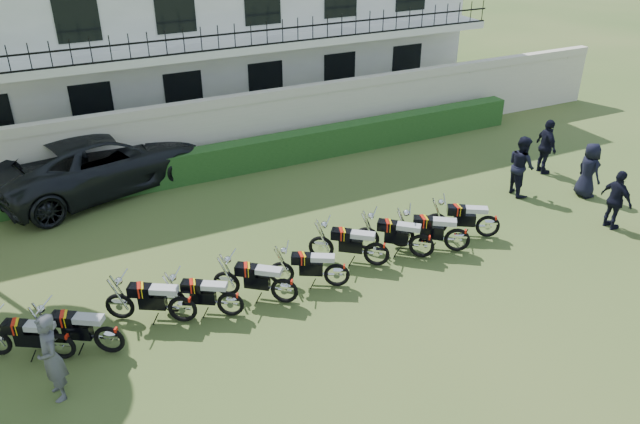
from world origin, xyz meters
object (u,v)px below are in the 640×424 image
(motorcycle_2, at_px, (182,303))
(suv, at_px, (102,161))
(motorcycle_3, at_px, (230,299))
(motorcycle_1, at_px, (108,333))
(officer_2, at_px, (616,200))
(officer_3, at_px, (589,170))
(officer_4, at_px, (521,166))
(motorcycle_7, at_px, (422,240))
(inspector, at_px, (51,358))
(motorcycle_8, at_px, (458,234))
(motorcycle_5, at_px, (337,270))
(officer_5, at_px, (546,147))
(motorcycle_4, at_px, (284,285))
(motorcycle_9, at_px, (489,221))
(motorcycle_0, at_px, (59,340))
(motorcycle_6, at_px, (377,248))

(motorcycle_2, bearing_deg, suv, 33.42)
(motorcycle_3, bearing_deg, suv, 41.74)
(motorcycle_1, bearing_deg, suv, 23.90)
(officer_2, distance_m, officer_3, 1.96)
(motorcycle_3, relative_size, officer_4, 0.89)
(motorcycle_7, height_order, inspector, inspector)
(officer_3, bearing_deg, motorcycle_1, 101.39)
(motorcycle_8, bearing_deg, motorcycle_5, 125.70)
(motorcycle_7, xyz_separation_m, officer_3, (6.40, 0.78, 0.33))
(inspector, bearing_deg, officer_5, 93.36)
(motorcycle_5, height_order, inspector, inspector)
(motorcycle_1, bearing_deg, officer_5, -46.03)
(motorcycle_3, xyz_separation_m, motorcycle_4, (1.23, -0.07, 0.03))
(motorcycle_7, distance_m, officer_5, 7.00)
(suv, bearing_deg, inspector, 149.09)
(motorcycle_7, xyz_separation_m, officer_4, (4.71, 1.78, 0.40))
(officer_5, bearing_deg, motorcycle_7, 126.29)
(motorcycle_7, bearing_deg, officer_5, -26.57)
(motorcycle_7, relative_size, motorcycle_9, 0.92)
(motorcycle_0, relative_size, motorcycle_6, 1.03)
(motorcycle_7, bearing_deg, motorcycle_4, 135.24)
(motorcycle_1, xyz_separation_m, motorcycle_6, (6.39, 0.43, 0.01))
(motorcycle_8, height_order, suv, suv)
(motorcycle_0, distance_m, officer_5, 15.20)
(motorcycle_0, bearing_deg, motorcycle_2, -56.49)
(motorcycle_2, height_order, motorcycle_9, motorcycle_2)
(motorcycle_6, bearing_deg, officer_2, -61.08)
(inspector, distance_m, officer_5, 15.56)
(officer_4, bearing_deg, motorcycle_9, 133.13)
(motorcycle_7, height_order, motorcycle_8, motorcycle_8)
(motorcycle_5, height_order, officer_4, officer_4)
(officer_5, bearing_deg, officer_4, 129.29)
(officer_2, bearing_deg, officer_4, 17.97)
(motorcycle_0, relative_size, inspector, 0.95)
(motorcycle_5, bearing_deg, suv, 56.20)
(motorcycle_4, distance_m, officer_4, 8.77)
(motorcycle_6, relative_size, officer_3, 0.98)
(motorcycle_6, relative_size, motorcycle_8, 0.95)
(motorcycle_1, height_order, officer_3, officer_3)
(motorcycle_3, xyz_separation_m, officer_5, (11.53, 2.78, 0.43))
(motorcycle_0, xyz_separation_m, motorcycle_6, (7.27, 0.20, 0.03))
(motorcycle_8, height_order, motorcycle_9, motorcycle_8)
(motorcycle_9, xyz_separation_m, inspector, (-10.79, -1.11, 0.39))
(motorcycle_6, distance_m, suv, 9.15)
(officer_3, bearing_deg, officer_5, 4.48)
(motorcycle_7, bearing_deg, motorcycle_8, -57.47)
(motorcycle_2, relative_size, officer_5, 0.99)
(motorcycle_6, height_order, motorcycle_8, motorcycle_8)
(officer_2, bearing_deg, motorcycle_7, 81.42)
(motorcycle_9, bearing_deg, motorcycle_4, 125.02)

